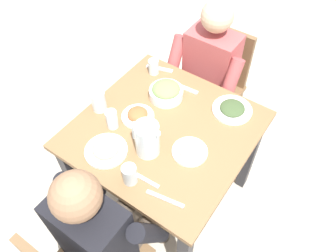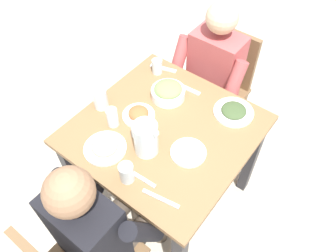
{
  "view_description": "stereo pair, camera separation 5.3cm",
  "coord_description": "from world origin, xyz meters",
  "px_view_note": "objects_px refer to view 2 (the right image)",
  "views": [
    {
      "loc": [
        -0.64,
        0.9,
        2.11
      ],
      "look_at": [
        -0.02,
        -0.01,
        0.78
      ],
      "focal_mm": 35.12,
      "sensor_mm": 36.0,
      "label": 1
    },
    {
      "loc": [
        -0.68,
        0.86,
        2.11
      ],
      "look_at": [
        -0.02,
        -0.01,
        0.78
      ],
      "focal_mm": 35.12,
      "sensor_mm": 36.0,
      "label": 2
    }
  ],
  "objects_px": {
    "chair_near": "(220,82)",
    "plate_rice_curry": "(139,114)",
    "water_glass_center": "(127,173)",
    "diner_near": "(206,83)",
    "plate_dolmas": "(234,111)",
    "water_glass_near_right": "(112,117)",
    "plate_beans": "(105,147)",
    "water_pitcher": "(146,138)",
    "salad_bowl": "(168,92)",
    "diner_far": "(105,223)",
    "plate_yoghurt": "(188,151)",
    "oil_carafe": "(100,99)",
    "water_glass_near_left": "(157,66)",
    "dining_table": "(165,142)"
  },
  "relations": [
    {
      "from": "dining_table",
      "to": "oil_carafe",
      "type": "relative_size",
      "value": 5.43
    },
    {
      "from": "water_glass_near_left",
      "to": "water_glass_near_right",
      "type": "xyz_separation_m",
      "value": [
        -0.07,
        0.47,
        0.01
      ]
    },
    {
      "from": "chair_near",
      "to": "water_pitcher",
      "type": "bearing_deg",
      "value": 95.64
    },
    {
      "from": "chair_near",
      "to": "plate_beans",
      "type": "relative_size",
      "value": 4.01
    },
    {
      "from": "chair_near",
      "to": "salad_bowl",
      "type": "bearing_deg",
      "value": 84.84
    },
    {
      "from": "diner_far",
      "to": "plate_rice_curry",
      "type": "bearing_deg",
      "value": -66.27
    },
    {
      "from": "plate_yoghurt",
      "to": "water_glass_center",
      "type": "bearing_deg",
      "value": 63.71
    },
    {
      "from": "water_glass_near_left",
      "to": "oil_carafe",
      "type": "relative_size",
      "value": 0.56
    },
    {
      "from": "dining_table",
      "to": "oil_carafe",
      "type": "distance_m",
      "value": 0.43
    },
    {
      "from": "diner_far",
      "to": "plate_beans",
      "type": "bearing_deg",
      "value": -48.95
    },
    {
      "from": "water_glass_center",
      "to": "oil_carafe",
      "type": "relative_size",
      "value": 0.64
    },
    {
      "from": "water_pitcher",
      "to": "water_glass_near_right",
      "type": "distance_m",
      "value": 0.25
    },
    {
      "from": "water_glass_near_right",
      "to": "oil_carafe",
      "type": "height_order",
      "value": "oil_carafe"
    },
    {
      "from": "diner_near",
      "to": "water_pitcher",
      "type": "height_order",
      "value": "diner_near"
    },
    {
      "from": "chair_near",
      "to": "plate_rice_curry",
      "type": "distance_m",
      "value": 0.82
    },
    {
      "from": "dining_table",
      "to": "oil_carafe",
      "type": "xyz_separation_m",
      "value": [
        0.38,
        0.09,
        0.19
      ]
    },
    {
      "from": "water_glass_near_right",
      "to": "plate_rice_curry",
      "type": "bearing_deg",
      "value": -119.73
    },
    {
      "from": "plate_rice_curry",
      "to": "oil_carafe",
      "type": "relative_size",
      "value": 1.08
    },
    {
      "from": "plate_beans",
      "to": "water_glass_center",
      "type": "relative_size",
      "value": 2.05
    },
    {
      "from": "water_glass_near_right",
      "to": "dining_table",
      "type": "bearing_deg",
      "value": -148.36
    },
    {
      "from": "diner_far",
      "to": "plate_yoghurt",
      "type": "distance_m",
      "value": 0.52
    },
    {
      "from": "diner_far",
      "to": "oil_carafe",
      "type": "bearing_deg",
      "value": -45.78
    },
    {
      "from": "chair_near",
      "to": "water_glass_center",
      "type": "height_order",
      "value": "chair_near"
    },
    {
      "from": "plate_rice_curry",
      "to": "water_glass_near_right",
      "type": "relative_size",
      "value": 1.62
    },
    {
      "from": "chair_near",
      "to": "plate_dolmas",
      "type": "bearing_deg",
      "value": 125.73
    },
    {
      "from": "dining_table",
      "to": "diner_near",
      "type": "bearing_deg",
      "value": -81.98
    },
    {
      "from": "dining_table",
      "to": "oil_carafe",
      "type": "height_order",
      "value": "oil_carafe"
    },
    {
      "from": "plate_beans",
      "to": "plate_rice_curry",
      "type": "bearing_deg",
      "value": -87.97
    },
    {
      "from": "diner_near",
      "to": "oil_carafe",
      "type": "height_order",
      "value": "diner_near"
    },
    {
      "from": "diner_near",
      "to": "plate_dolmas",
      "type": "height_order",
      "value": "diner_near"
    },
    {
      "from": "water_glass_center",
      "to": "plate_rice_curry",
      "type": "bearing_deg",
      "value": -57.13
    },
    {
      "from": "plate_beans",
      "to": "water_glass_center",
      "type": "height_order",
      "value": "water_glass_center"
    },
    {
      "from": "plate_rice_curry",
      "to": "water_glass_near_right",
      "type": "xyz_separation_m",
      "value": [
        0.07,
        0.12,
        0.04
      ]
    },
    {
      "from": "water_glass_near_left",
      "to": "plate_rice_curry",
      "type": "bearing_deg",
      "value": 112.67
    },
    {
      "from": "chair_near",
      "to": "plate_dolmas",
      "type": "height_order",
      "value": "chair_near"
    },
    {
      "from": "plate_dolmas",
      "to": "water_glass_near_left",
      "type": "relative_size",
      "value": 2.41
    },
    {
      "from": "plate_beans",
      "to": "chair_near",
      "type": "bearing_deg",
      "value": -94.29
    },
    {
      "from": "salad_bowl",
      "to": "plate_rice_curry",
      "type": "bearing_deg",
      "value": 80.15
    },
    {
      "from": "water_glass_center",
      "to": "water_glass_near_left",
      "type": "xyz_separation_m",
      "value": [
        0.36,
        -0.67,
        -0.01
      ]
    },
    {
      "from": "water_glass_near_right",
      "to": "plate_beans",
      "type": "bearing_deg",
      "value": 118.8
    },
    {
      "from": "diner_far",
      "to": "salad_bowl",
      "type": "bearing_deg",
      "value": -75.41
    },
    {
      "from": "dining_table",
      "to": "plate_yoghurt",
      "type": "relative_size",
      "value": 4.96
    },
    {
      "from": "plate_rice_curry",
      "to": "oil_carafe",
      "type": "xyz_separation_m",
      "value": [
        0.21,
        0.07,
        0.04
      ]
    },
    {
      "from": "chair_near",
      "to": "salad_bowl",
      "type": "distance_m",
      "value": 0.63
    },
    {
      "from": "salad_bowl",
      "to": "oil_carafe",
      "type": "height_order",
      "value": "oil_carafe"
    },
    {
      "from": "diner_far",
      "to": "plate_yoghurt",
      "type": "height_order",
      "value": "diner_far"
    },
    {
      "from": "dining_table",
      "to": "water_pitcher",
      "type": "xyz_separation_m",
      "value": [
        -0.01,
        0.17,
        0.23
      ]
    },
    {
      "from": "water_glass_center",
      "to": "plate_beans",
      "type": "bearing_deg",
      "value": -16.32
    },
    {
      "from": "plate_yoghurt",
      "to": "oil_carafe",
      "type": "distance_m",
      "value": 0.57
    },
    {
      "from": "plate_dolmas",
      "to": "water_glass_near_right",
      "type": "distance_m",
      "value": 0.66
    }
  ]
}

